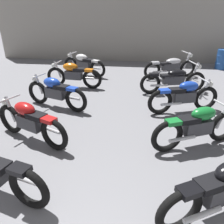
{
  "coord_description": "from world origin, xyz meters",
  "views": [
    {
      "loc": [
        0.51,
        0.09,
        2.61
      ],
      "look_at": [
        0.0,
        4.35,
        0.55
      ],
      "focal_mm": 36.02,
      "sensor_mm": 36.0,
      "label": 1
    }
  ],
  "objects_px": {
    "motorcycle_left_row_5": "(84,64)",
    "oil_drum": "(223,59)",
    "motorcycle_right_row_5": "(171,67)",
    "motorcycle_left_row_4": "(73,74)",
    "motorcycle_right_row_1": "(223,189)",
    "motorcycle_right_row_3": "(184,96)",
    "motorcycle_right_row_4": "(174,79)",
    "motorcycle_left_row_2": "(30,121)",
    "motorcycle_right_row_2": "(198,126)",
    "motorcycle_left_row_3": "(56,92)"
  },
  "relations": [
    {
      "from": "motorcycle_left_row_4",
      "to": "oil_drum",
      "type": "height_order",
      "value": "motorcycle_left_row_4"
    },
    {
      "from": "motorcycle_left_row_2",
      "to": "motorcycle_right_row_2",
      "type": "relative_size",
      "value": 1.0
    },
    {
      "from": "motorcycle_right_row_2",
      "to": "oil_drum",
      "type": "bearing_deg",
      "value": 68.98
    },
    {
      "from": "motorcycle_right_row_5",
      "to": "oil_drum",
      "type": "distance_m",
      "value": 2.98
    },
    {
      "from": "motorcycle_left_row_5",
      "to": "motorcycle_right_row_1",
      "type": "height_order",
      "value": "same"
    },
    {
      "from": "motorcycle_left_row_4",
      "to": "motorcycle_right_row_5",
      "type": "bearing_deg",
      "value": 23.81
    },
    {
      "from": "motorcycle_right_row_2",
      "to": "motorcycle_right_row_1",
      "type": "bearing_deg",
      "value": -91.65
    },
    {
      "from": "motorcycle_right_row_5",
      "to": "oil_drum",
      "type": "xyz_separation_m",
      "value": [
        2.45,
        1.7,
        -0.03
      ]
    },
    {
      "from": "motorcycle_left_row_5",
      "to": "motorcycle_right_row_4",
      "type": "bearing_deg",
      "value": -26.13
    },
    {
      "from": "motorcycle_right_row_1",
      "to": "motorcycle_right_row_4",
      "type": "height_order",
      "value": "motorcycle_right_row_4"
    },
    {
      "from": "motorcycle_right_row_3",
      "to": "oil_drum",
      "type": "distance_m",
      "value": 5.4
    },
    {
      "from": "motorcycle_left_row_5",
      "to": "oil_drum",
      "type": "xyz_separation_m",
      "value": [
        5.87,
        1.73,
        -0.03
      ]
    },
    {
      "from": "motorcycle_left_row_4",
      "to": "motorcycle_right_row_3",
      "type": "xyz_separation_m",
      "value": [
        3.42,
        -1.6,
        0.0
      ]
    },
    {
      "from": "motorcycle_left_row_5",
      "to": "motorcycle_right_row_3",
      "type": "relative_size",
      "value": 0.98
    },
    {
      "from": "motorcycle_right_row_3",
      "to": "motorcycle_right_row_5",
      "type": "height_order",
      "value": "motorcycle_right_row_5"
    },
    {
      "from": "motorcycle_left_row_2",
      "to": "motorcycle_left_row_5",
      "type": "xyz_separation_m",
      "value": [
        -0.03,
        4.9,
        0.0
      ]
    },
    {
      "from": "motorcycle_left_row_4",
      "to": "motorcycle_right_row_3",
      "type": "height_order",
      "value": "same"
    },
    {
      "from": "motorcycle_left_row_2",
      "to": "motorcycle_left_row_3",
      "type": "distance_m",
      "value": 1.7
    },
    {
      "from": "motorcycle_right_row_4",
      "to": "motorcycle_right_row_1",
      "type": "bearing_deg",
      "value": -89.65
    },
    {
      "from": "motorcycle_left_row_2",
      "to": "motorcycle_right_row_5",
      "type": "bearing_deg",
      "value": 55.48
    },
    {
      "from": "motorcycle_left_row_5",
      "to": "motorcycle_right_row_1",
      "type": "relative_size",
      "value": 1.05
    },
    {
      "from": "motorcycle_right_row_3",
      "to": "motorcycle_right_row_2",
      "type": "bearing_deg",
      "value": -90.42
    },
    {
      "from": "motorcycle_left_row_4",
      "to": "motorcycle_right_row_2",
      "type": "height_order",
      "value": "same"
    },
    {
      "from": "motorcycle_right_row_1",
      "to": "motorcycle_left_row_4",
      "type": "bearing_deg",
      "value": 124.41
    },
    {
      "from": "motorcycle_left_row_2",
      "to": "motorcycle_right_row_4",
      "type": "bearing_deg",
      "value": 44.79
    },
    {
      "from": "motorcycle_left_row_2",
      "to": "motorcycle_left_row_4",
      "type": "distance_m",
      "value": 3.41
    },
    {
      "from": "motorcycle_right_row_5",
      "to": "motorcycle_right_row_2",
      "type": "bearing_deg",
      "value": -90.25
    },
    {
      "from": "motorcycle_left_row_2",
      "to": "motorcycle_right_row_2",
      "type": "distance_m",
      "value": 3.37
    },
    {
      "from": "motorcycle_right_row_4",
      "to": "motorcycle_right_row_5",
      "type": "bearing_deg",
      "value": 86.61
    },
    {
      "from": "motorcycle_right_row_4",
      "to": "motorcycle_left_row_5",
      "type": "bearing_deg",
      "value": 153.87
    },
    {
      "from": "motorcycle_left_row_3",
      "to": "motorcycle_right_row_1",
      "type": "bearing_deg",
      "value": -43.34
    },
    {
      "from": "motorcycle_right_row_1",
      "to": "motorcycle_right_row_4",
      "type": "xyz_separation_m",
      "value": [
        -0.03,
        4.76,
        -0.01
      ]
    },
    {
      "from": "motorcycle_left_row_3",
      "to": "motorcycle_right_row_4",
      "type": "distance_m",
      "value": 3.7
    },
    {
      "from": "motorcycle_right_row_1",
      "to": "motorcycle_right_row_4",
      "type": "distance_m",
      "value": 4.76
    },
    {
      "from": "motorcycle_left_row_5",
      "to": "motorcycle_left_row_4",
      "type": "bearing_deg",
      "value": -90.4
    },
    {
      "from": "motorcycle_left_row_3",
      "to": "motorcycle_right_row_1",
      "type": "relative_size",
      "value": 1.06
    },
    {
      "from": "motorcycle_right_row_3",
      "to": "oil_drum",
      "type": "height_order",
      "value": "motorcycle_right_row_3"
    },
    {
      "from": "motorcycle_left_row_3",
      "to": "motorcycle_left_row_4",
      "type": "xyz_separation_m",
      "value": [
        0.02,
        1.72,
        0.0
      ]
    },
    {
      "from": "motorcycle_right_row_2",
      "to": "motorcycle_right_row_5",
      "type": "height_order",
      "value": "motorcycle_right_row_5"
    },
    {
      "from": "motorcycle_left_row_4",
      "to": "motorcycle_right_row_1",
      "type": "distance_m",
      "value": 5.95
    },
    {
      "from": "motorcycle_left_row_5",
      "to": "motorcycle_right_row_4",
      "type": "height_order",
      "value": "motorcycle_right_row_4"
    },
    {
      "from": "motorcycle_left_row_5",
      "to": "motorcycle_right_row_1",
      "type": "distance_m",
      "value": 7.21
    },
    {
      "from": "motorcycle_left_row_2",
      "to": "motorcycle_left_row_4",
      "type": "height_order",
      "value": "same"
    },
    {
      "from": "motorcycle_left_row_2",
      "to": "motorcycle_right_row_4",
      "type": "xyz_separation_m",
      "value": [
        3.29,
        3.27,
        -0.01
      ]
    },
    {
      "from": "motorcycle_left_row_5",
      "to": "motorcycle_left_row_2",
      "type": "bearing_deg",
      "value": -89.64
    },
    {
      "from": "motorcycle_right_row_3",
      "to": "oil_drum",
      "type": "bearing_deg",
      "value": 62.92
    },
    {
      "from": "motorcycle_right_row_3",
      "to": "oil_drum",
      "type": "relative_size",
      "value": 2.24
    },
    {
      "from": "motorcycle_right_row_4",
      "to": "motorcycle_right_row_5",
      "type": "xyz_separation_m",
      "value": [
        0.1,
        1.66,
        0.0
      ]
    },
    {
      "from": "motorcycle_right_row_2",
      "to": "motorcycle_right_row_5",
      "type": "distance_m",
      "value": 4.73
    },
    {
      "from": "motorcycle_right_row_5",
      "to": "motorcycle_right_row_3",
      "type": "bearing_deg",
      "value": -90.17
    }
  ]
}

